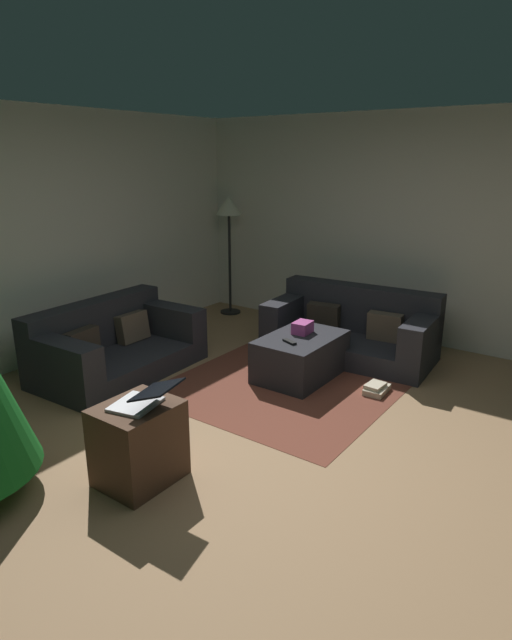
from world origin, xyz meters
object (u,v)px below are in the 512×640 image
ottoman (301,356)px  tv_remote (290,342)px  side_table (139,443)px  book_stack (376,389)px  couch_right (353,329)px  laptop (144,399)px  gift_box (303,327)px  couch_left (113,345)px  corner_lamp (229,215)px

ottoman → tv_remote: size_ratio=5.75×
ottoman → side_table: (-2.15, -0.05, 0.07)m
side_table → book_stack: size_ratio=1.88×
tv_remote → side_table: bearing=-157.6°
couch_right → laptop: bearing=85.4°
gift_box → laptop: laptop is taller
ottoman → gift_box: (0.10, 0.04, 0.27)m
laptop → tv_remote: bearing=3.0°
book_stack → laptop: bearing=163.2°
gift_box → book_stack: bearing=-91.2°
couch_left → gift_box: bearing=122.2°
laptop → couch_right: bearing=-0.5°
side_table → corner_lamp: size_ratio=0.34×
ottoman → laptop: size_ratio=1.91×
tv_remote → corner_lamp: size_ratio=0.10×
tv_remote → corner_lamp: (1.59, 1.98, 0.93)m
tv_remote → book_stack: size_ratio=0.55×
couch_right → gift_box: 0.82m
laptop → ottoman: bearing=2.9°
ottoman → side_table: side_table is taller
corner_lamp → gift_box: bearing=-123.2°
laptop → side_table: bearing=102.9°
couch_right → gift_box: bearing=73.0°
couch_left → ottoman: (0.99, -1.62, -0.06)m
side_table → laptop: laptop is taller
couch_left → gift_box: couch_left is taller
ottoman → side_table: bearing=-178.8°
couch_right → book_stack: bearing=125.0°
laptop → book_stack: 2.39m
ottoman → laptop: 2.18m
gift_box → corner_lamp: 2.47m
ottoman → book_stack: 0.80m
couch_right → side_table: 3.03m
side_table → laptop: (0.01, -0.06, 0.34)m
gift_box → tv_remote: (-0.32, -0.05, -0.05)m
couch_left → side_table: (-1.16, -1.67, 0.00)m
couch_right → ottoman: bearing=77.2°
couch_left → book_stack: bearing=111.6°
couch_right → gift_box: couch_right is taller
couch_left → tv_remote: 1.81m
couch_left → book_stack: couch_left is taller
book_stack → ottoman: bearing=95.9°
couch_left → corner_lamp: size_ratio=1.05×
side_table → book_stack: bearing=-18.1°
gift_box → side_table: (-2.25, -0.09, -0.20)m
couch_right → tv_remote: (-1.10, 0.13, 0.15)m
corner_lamp → laptop: bearing=-149.3°
tv_remote → side_table: size_ratio=0.29×
laptop → book_stack: (2.22, -0.67, -0.57)m
ottoman → gift_box: size_ratio=4.48×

